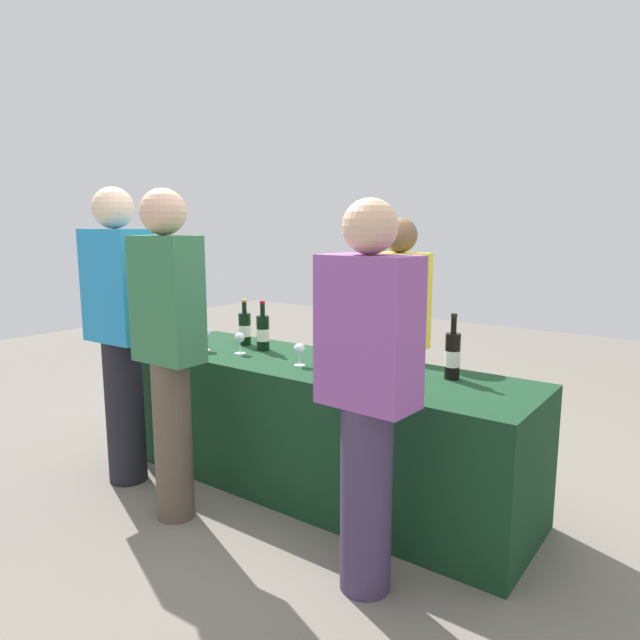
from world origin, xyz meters
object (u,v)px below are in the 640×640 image
(wine_bottle_0, at_px, (245,328))
(wine_bottle_1, at_px, (263,332))
(wine_glass_0, at_px, (204,334))
(server_pouring, at_px, (398,334))
(wine_bottle_2, at_px, (372,346))
(wine_bottle_3, at_px, (453,355))
(guest_1, at_px, (169,341))
(wine_glass_1, at_px, (240,339))
(wine_glass_2, at_px, (299,350))
(guest_2, at_px, (368,386))
(wine_glass_3, at_px, (322,354))
(wine_glass_4, at_px, (338,360))
(wine_glass_5, at_px, (392,366))
(guest_0, at_px, (120,326))

(wine_bottle_0, xyz_separation_m, wine_bottle_1, (0.20, -0.05, 0.00))
(wine_glass_0, relative_size, server_pouring, 0.09)
(wine_bottle_2, xyz_separation_m, wine_glass_0, (-1.06, -0.24, -0.02))
(wine_bottle_0, height_order, wine_bottle_3, wine_bottle_3)
(wine_bottle_3, relative_size, guest_1, 0.20)
(wine_bottle_1, height_order, server_pouring, server_pouring)
(wine_glass_1, height_order, guest_1, guest_1)
(wine_bottle_1, height_order, wine_glass_2, wine_bottle_1)
(wine_bottle_1, xyz_separation_m, wine_glass_2, (0.43, -0.18, -0.02))
(wine_bottle_3, bearing_deg, guest_2, -92.49)
(wine_glass_3, xyz_separation_m, wine_glass_4, (0.13, -0.05, -0.00))
(wine_glass_1, relative_size, wine_glass_5, 0.86)
(wine_bottle_1, bearing_deg, wine_bottle_0, 165.76)
(wine_glass_4, bearing_deg, wine_bottle_3, 32.45)
(wine_bottle_1, relative_size, wine_glass_3, 2.33)
(wine_glass_1, relative_size, wine_glass_2, 1.03)
(server_pouring, bearing_deg, wine_bottle_1, 33.51)
(server_pouring, bearing_deg, wine_glass_1, 39.53)
(server_pouring, bearing_deg, wine_bottle_3, 140.87)
(wine_bottle_2, distance_m, wine_glass_2, 0.40)
(wine_glass_4, bearing_deg, wine_bottle_0, 162.48)
(wine_bottle_1, xyz_separation_m, guest_0, (-0.52, -0.66, 0.08))
(guest_0, bearing_deg, wine_glass_1, 45.29)
(wine_glass_3, bearing_deg, wine_glass_4, -18.68)
(wine_glass_1, relative_size, guest_1, 0.08)
(wine_glass_0, distance_m, wine_glass_5, 1.36)
(wine_glass_0, bearing_deg, wine_glass_2, 3.48)
(wine_glass_5, bearing_deg, guest_2, -73.56)
(wine_glass_2, relative_size, wine_glass_3, 0.95)
(wine_bottle_1, bearing_deg, wine_bottle_3, 3.02)
(wine_bottle_0, bearing_deg, wine_glass_5, -14.15)
(wine_bottle_0, xyz_separation_m, guest_2, (1.40, -0.75, 0.02))
(server_pouring, bearing_deg, wine_glass_5, 115.35)
(wine_glass_5, relative_size, guest_0, 0.09)
(wine_glass_4, bearing_deg, wine_bottle_2, 82.40)
(wine_glass_0, height_order, wine_glass_3, wine_glass_0)
(wine_bottle_3, bearing_deg, wine_glass_0, -169.32)
(wine_bottle_1, relative_size, wine_glass_4, 2.42)
(guest_0, relative_size, guest_2, 1.06)
(wine_glass_1, bearing_deg, wine_glass_5, -5.71)
(wine_glass_5, relative_size, guest_1, 0.09)
(wine_glass_4, xyz_separation_m, guest_2, (0.45, -0.45, 0.04))
(wine_bottle_1, height_order, wine_glass_4, wine_bottle_1)
(wine_glass_2, bearing_deg, wine_bottle_2, 30.26)
(wine_glass_1, bearing_deg, server_pouring, 41.04)
(wine_bottle_2, height_order, wine_glass_1, wine_bottle_2)
(wine_glass_3, bearing_deg, wine_bottle_3, 23.09)
(wine_bottle_0, distance_m, wine_glass_1, 0.26)
(wine_glass_3, distance_m, wine_glass_5, 0.47)
(wine_glass_0, xyz_separation_m, guest_0, (-0.23, -0.44, 0.09))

